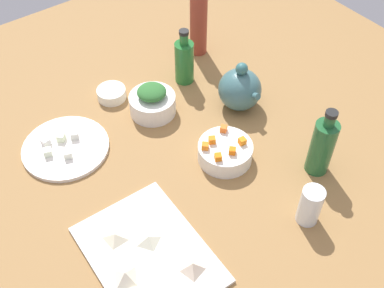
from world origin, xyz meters
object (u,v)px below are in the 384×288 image
object	(u,v)px
plate_tofu	(66,148)
bowl_carrots	(225,152)
bowl_small_side	(112,94)
bottle_2	(199,23)
cutting_board	(149,254)
drinking_glass_0	(310,206)
bottle_1	(184,61)
bottle_0	(322,146)
teapot	(240,89)
bowl_greens	(153,104)

from	to	relation	value
plate_tofu	bowl_carrots	world-z (taller)	bowl_carrots
bowl_small_side	bottle_2	size ratio (longest dim) A/B	0.34
plate_tofu	bottle_2	bearing A→B (deg)	103.51
cutting_board	drinking_glass_0	world-z (taller)	drinking_glass_0
bowl_small_side	bottle_1	xyz separation A→B (cm)	(6.73, 23.59, 6.08)
bowl_small_side	bottle_0	size ratio (longest dim) A/B	0.42
bowl_small_side	bottle_0	world-z (taller)	bottle_0
teapot	bottle_1	size ratio (longest dim) A/B	0.85
teapot	bottle_2	size ratio (longest dim) A/B	0.60
cutting_board	bottle_2	distance (cm)	82.00
bottle_0	bottle_1	distance (cm)	52.68
bowl_greens	drinking_glass_0	distance (cm)	56.68
bottle_2	bowl_small_side	bearing A→B (deg)	-85.53
bottle_2	drinking_glass_0	bearing A→B (deg)	-15.90
bowl_carrots	bowl_small_side	bearing A→B (deg)	-163.19
cutting_board	bowl_carrots	xyz separation A→B (cm)	(-12.78, 33.99, 2.11)
bowl_carrots	cutting_board	bearing A→B (deg)	-69.39
bottle_1	bowl_greens	bearing A→B (deg)	-68.92
teapot	bottle_2	xyz separation A→B (cm)	(-29.57, 6.77, 5.00)
bowl_greens	bowl_small_side	size ratio (longest dim) A/B	1.55
teapot	bottle_1	xyz separation A→B (cm)	(-19.98, -6.23, 1.17)
cutting_board	drinking_glass_0	size ratio (longest dim) A/B	3.08
cutting_board	bowl_greens	world-z (taller)	bowl_greens
bowl_small_side	bowl_greens	bearing A→B (deg)	27.48
cutting_board	bowl_carrots	world-z (taller)	bowl_carrots
teapot	drinking_glass_0	world-z (taller)	teapot
bowl_greens	bottle_1	world-z (taller)	bottle_1
teapot	bottle_0	world-z (taller)	bottle_0
plate_tofu	bottle_0	distance (cm)	71.18
bottle_1	bottle_2	world-z (taller)	bottle_2
plate_tofu	teapot	bearing A→B (deg)	73.24
bowl_carrots	bottle_0	distance (cm)	26.08
plate_tofu	teapot	xyz separation A→B (cm)	(15.54, 51.61, 5.99)
teapot	plate_tofu	bearing A→B (deg)	-106.76
plate_tofu	bowl_small_side	size ratio (longest dim) A/B	2.72
plate_tofu	bottle_2	distance (cm)	61.04
bottle_1	drinking_glass_0	distance (cm)	62.80
plate_tofu	bowl_small_side	xyz separation A→B (cm)	(-11.17, 21.79, 1.08)
bottle_0	bottle_1	bearing A→B (deg)	-172.71
bowl_carrots	bowl_small_side	xyz separation A→B (cm)	(-41.08, -12.41, -0.93)
bowl_carrots	bottle_1	xyz separation A→B (cm)	(-34.34, 11.18, 5.15)
bowl_carrots	drinking_glass_0	size ratio (longest dim) A/B	1.36
bowl_greens	bottle_2	distance (cm)	34.83
teapot	bottle_0	xyz separation A→B (cm)	(32.26, 0.46, 2.40)
cutting_board	bottle_1	bearing A→B (deg)	136.22
bowl_carrots	teapot	size ratio (longest dim) A/B	0.94
bowl_carrots	bowl_small_side	size ratio (longest dim) A/B	1.68
bottle_2	teapot	bearing A→B (deg)	-12.89
bottle_2	drinking_glass_0	world-z (taller)	bottle_2
bowl_carrots	bottle_0	world-z (taller)	bottle_0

